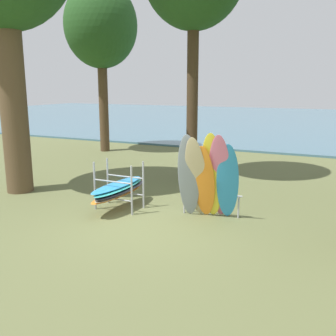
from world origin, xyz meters
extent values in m
plane|color=#60663D|center=(0.00, 0.00, 0.00)|extent=(80.00, 80.00, 0.00)
cube|color=#477084|center=(0.00, 28.80, 0.05)|extent=(80.00, 36.00, 0.10)
cylinder|color=brown|center=(-4.86, 1.02, 2.85)|extent=(0.77, 0.77, 5.70)
cylinder|color=#42301E|center=(-0.70, 4.67, 2.85)|extent=(0.37, 0.37, 5.71)
cylinder|color=#4C3823|center=(-6.67, 8.25, 2.40)|extent=(0.45, 0.45, 4.79)
ellipsoid|color=#234C1E|center=(-6.67, 8.25, 5.86)|extent=(3.37, 3.37, 3.88)
ellipsoid|color=gray|center=(0.68, 0.95, 1.04)|extent=(0.62, 0.69, 2.08)
ellipsoid|color=#C6B289|center=(0.86, 1.00, 1.02)|extent=(0.57, 0.84, 2.04)
ellipsoid|color=orange|center=(1.04, 1.04, 0.92)|extent=(0.57, 0.68, 1.83)
ellipsoid|color=yellow|center=(1.22, 1.08, 1.07)|extent=(0.62, 0.76, 2.14)
ellipsoid|color=pink|center=(1.40, 1.12, 1.06)|extent=(0.64, 0.88, 2.11)
ellipsoid|color=#2D8ED1|center=(1.58, 1.17, 0.95)|extent=(0.65, 0.73, 1.89)
cylinder|color=#9EA0A5|center=(0.46, 1.23, 0.28)|extent=(0.04, 0.04, 0.55)
cylinder|color=#9EA0A5|center=(1.80, 1.44, 0.28)|extent=(0.04, 0.04, 0.55)
cylinder|color=#9EA0A5|center=(1.13, 1.33, 0.55)|extent=(1.50, 0.27, 0.04)
cylinder|color=#9EA0A5|center=(-1.75, 0.54, 0.62)|extent=(0.05, 0.05, 1.25)
cylinder|color=#9EA0A5|center=(-0.65, 0.54, 0.62)|extent=(0.05, 0.05, 1.25)
cylinder|color=#9EA0A5|center=(-1.75, 1.14, 0.62)|extent=(0.05, 0.05, 1.25)
cylinder|color=#9EA0A5|center=(-0.65, 1.14, 0.62)|extent=(0.05, 0.05, 1.25)
cylinder|color=#9EA0A5|center=(-1.20, 0.54, 0.35)|extent=(1.10, 0.04, 0.04)
cylinder|color=#9EA0A5|center=(-1.20, 0.54, 0.80)|extent=(1.10, 0.04, 0.04)
cylinder|color=#9EA0A5|center=(-1.20, 1.14, 0.35)|extent=(1.10, 0.04, 0.04)
cylinder|color=#9EA0A5|center=(-1.20, 1.14, 0.80)|extent=(1.10, 0.04, 0.04)
ellipsoid|color=orange|center=(-1.26, 0.84, 0.40)|extent=(0.61, 2.12, 0.06)
ellipsoid|color=#C6B289|center=(-1.21, 0.84, 0.46)|extent=(0.55, 2.11, 0.06)
ellipsoid|color=black|center=(-1.15, 0.84, 0.52)|extent=(0.57, 2.12, 0.06)
ellipsoid|color=#38B2AD|center=(-1.21, 0.84, 0.58)|extent=(0.52, 2.10, 0.06)
ellipsoid|color=#2D8ED1|center=(-1.26, 0.84, 0.64)|extent=(0.59, 2.12, 0.06)
camera|label=1|loc=(3.98, -7.30, 3.17)|focal=40.94mm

